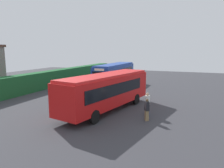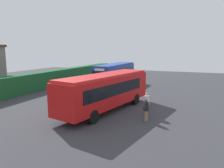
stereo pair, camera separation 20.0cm
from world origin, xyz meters
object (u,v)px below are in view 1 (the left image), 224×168
at_px(person_left, 147,109).
at_px(person_right, 93,78).
at_px(person_center, 147,103).
at_px(bus_blue, 115,73).
at_px(bus_red, 107,90).

relative_size(person_left, person_right, 0.93).
distance_m(person_center, person_right, 16.71).
xyz_separation_m(bus_blue, person_left, (-13.15, -7.54, -0.98)).
relative_size(person_center, person_right, 1.04).
distance_m(bus_red, person_right, 14.57).
height_order(bus_red, person_left, bus_red).
xyz_separation_m(bus_red, person_right, (12.39, 7.62, -0.88)).
bearing_deg(bus_blue, person_center, 32.16).
xyz_separation_m(person_left, person_center, (1.29, 0.26, 0.11)).
bearing_deg(person_center, person_right, -36.08).
xyz_separation_m(bus_red, person_center, (-0.09, -3.50, -0.85)).
xyz_separation_m(bus_blue, person_center, (-11.85, -7.28, -0.87)).
bearing_deg(person_right, bus_red, -164.63).
bearing_deg(person_center, bus_red, 10.80).
height_order(person_left, person_right, person_right).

